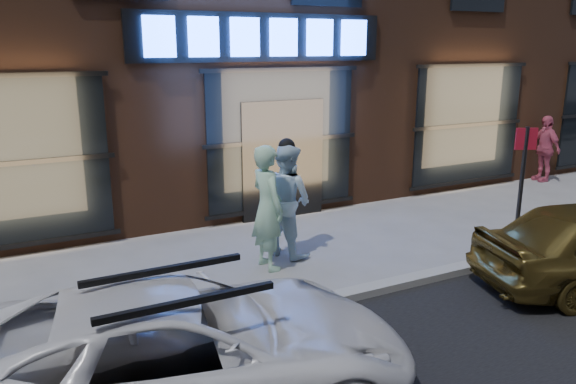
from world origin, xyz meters
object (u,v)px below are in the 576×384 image
at_px(white_suv, 179,351).
at_px(sign_post, 522,180).
at_px(man_bowtie, 268,208).
at_px(passerby, 544,148).
at_px(man_cap, 287,200).

distance_m(white_suv, sign_post, 6.39).
xyz_separation_m(man_bowtie, passerby, (8.93, 2.12, -0.14)).
height_order(white_suv, sign_post, sign_post).
relative_size(man_cap, sign_post, 0.86).
bearing_deg(sign_post, white_suv, -143.24).
bearing_deg(sign_post, man_cap, 174.30).
relative_size(white_suv, sign_post, 2.08).
height_order(man_bowtie, passerby, man_bowtie).
height_order(man_cap, sign_post, sign_post).
xyz_separation_m(man_cap, sign_post, (3.34, -1.88, 0.38)).
bearing_deg(passerby, white_suv, -57.31).
xyz_separation_m(white_suv, sign_post, (6.18, 1.44, 0.70)).
distance_m(man_cap, white_suv, 4.38).
height_order(passerby, sign_post, sign_post).
bearing_deg(white_suv, passerby, -55.60).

